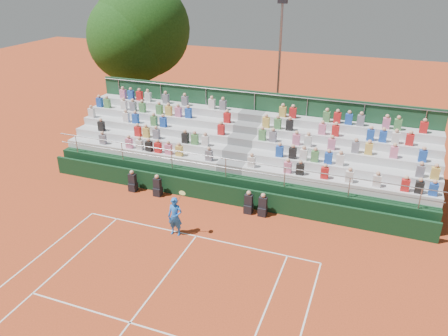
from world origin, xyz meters
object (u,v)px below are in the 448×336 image
at_px(tennis_player, 175,216).
at_px(tree_west, 132,38).
at_px(tree_east, 142,29).
at_px(floodlight_mast, 279,60).

relative_size(tennis_player, tree_west, 0.24).
xyz_separation_m(tree_west, tree_east, (0.47, 0.72, 0.54)).
bearing_deg(floodlight_mast, tree_west, -178.05).
height_order(tennis_player, tree_east, tree_east).
distance_m(tennis_player, tree_east, 17.92).
relative_size(tree_west, tree_east, 0.92).
bearing_deg(tree_east, tree_west, -123.00).
bearing_deg(tennis_player, tree_east, 123.52).
distance_m(tennis_player, tree_west, 17.45).
bearing_deg(floodlight_mast, tennis_player, -94.10).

